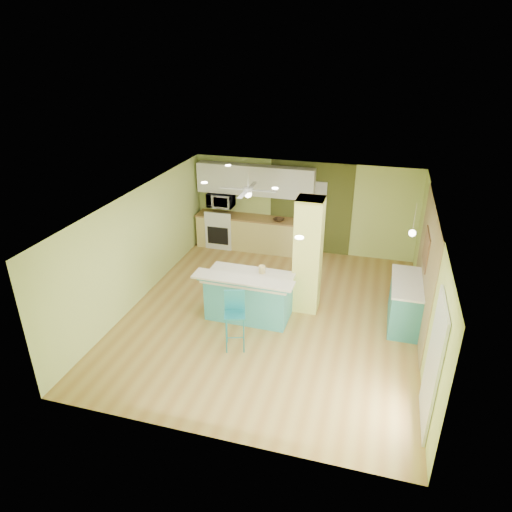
# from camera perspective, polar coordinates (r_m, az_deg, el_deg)

# --- Properties ---
(floor) EXTENTS (6.00, 7.00, 0.01)m
(floor) POSITION_cam_1_polar(r_m,az_deg,el_deg) (9.85, 1.90, -7.32)
(floor) COLOR #A47639
(floor) RESTS_ON ground
(ceiling) EXTENTS (6.00, 7.00, 0.01)m
(ceiling) POSITION_cam_1_polar(r_m,az_deg,el_deg) (8.76, 2.13, 6.66)
(ceiling) COLOR white
(ceiling) RESTS_ON wall_back
(wall_back) EXTENTS (6.00, 0.01, 2.50)m
(wall_back) POSITION_cam_1_polar(r_m,az_deg,el_deg) (12.42, 5.94, 6.08)
(wall_back) COLOR #C5D974
(wall_back) RESTS_ON floor
(wall_front) EXTENTS (6.00, 0.01, 2.50)m
(wall_front) POSITION_cam_1_polar(r_m,az_deg,el_deg) (6.40, -5.82, -14.04)
(wall_front) COLOR #C5D974
(wall_front) RESTS_ON floor
(wall_left) EXTENTS (0.01, 7.00, 2.50)m
(wall_left) POSITION_cam_1_polar(r_m,az_deg,el_deg) (10.30, -14.44, 1.27)
(wall_left) COLOR #C5D974
(wall_left) RESTS_ON floor
(wall_right) EXTENTS (0.01, 7.00, 2.50)m
(wall_right) POSITION_cam_1_polar(r_m,az_deg,el_deg) (9.09, 20.74, -2.94)
(wall_right) COLOR #C5D974
(wall_right) RESTS_ON floor
(wood_panel) EXTENTS (0.02, 3.40, 2.50)m
(wood_panel) POSITION_cam_1_polar(r_m,az_deg,el_deg) (9.63, 20.45, -1.31)
(wood_panel) COLOR olive
(wood_panel) RESTS_ON floor
(olive_accent) EXTENTS (2.20, 0.02, 2.50)m
(olive_accent) POSITION_cam_1_polar(r_m,az_deg,el_deg) (12.37, 6.84, 5.96)
(olive_accent) COLOR #4D5321
(olive_accent) RESTS_ON floor
(interior_door) EXTENTS (0.82, 0.05, 2.00)m
(interior_door) POSITION_cam_1_polar(r_m,az_deg,el_deg) (12.43, 6.76, 4.83)
(interior_door) COLOR silver
(interior_door) RESTS_ON floor
(french_door) EXTENTS (0.04, 1.08, 2.10)m
(french_door) POSITION_cam_1_polar(r_m,az_deg,el_deg) (7.24, 21.22, -12.65)
(french_door) COLOR silver
(french_door) RESTS_ON floor
(column) EXTENTS (0.55, 0.55, 2.50)m
(column) POSITION_cam_1_polar(r_m,az_deg,el_deg) (9.57, 6.51, 0.06)
(column) COLOR #D8DE66
(column) RESTS_ON floor
(kitchen_run) EXTENTS (3.25, 0.63, 0.94)m
(kitchen_run) POSITION_cam_1_polar(r_m,az_deg,el_deg) (12.69, -0.25, 2.87)
(kitchen_run) COLOR #DBC773
(kitchen_run) RESTS_ON floor
(stove) EXTENTS (0.76, 0.66, 1.08)m
(stove) POSITION_cam_1_polar(r_m,az_deg,el_deg) (12.96, -4.31, 3.23)
(stove) COLOR white
(stove) RESTS_ON floor
(upper_cabinets) EXTENTS (3.20, 0.34, 0.80)m
(upper_cabinets) POSITION_cam_1_polar(r_m,az_deg,el_deg) (12.31, -0.11, 9.46)
(upper_cabinets) COLOR white
(upper_cabinets) RESTS_ON wall_back
(microwave) EXTENTS (0.70, 0.48, 0.39)m
(microwave) POSITION_cam_1_polar(r_m,az_deg,el_deg) (12.66, -4.43, 6.99)
(microwave) COLOR white
(microwave) RESTS_ON wall_back
(ceiling_fan) EXTENTS (1.41, 1.41, 0.61)m
(ceiling_fan) POSITION_cam_1_polar(r_m,az_deg,el_deg) (11.01, -1.00, 8.23)
(ceiling_fan) COLOR silver
(ceiling_fan) RESTS_ON ceiling
(pendant_lamp) EXTENTS (0.14, 0.14, 0.69)m
(pendant_lamp) POSITION_cam_1_polar(r_m,az_deg,el_deg) (9.49, 18.95, 2.75)
(pendant_lamp) COLOR silver
(pendant_lamp) RESTS_ON ceiling
(wall_decor) EXTENTS (0.03, 0.90, 0.70)m
(wall_decor) POSITION_cam_1_polar(r_m,az_deg,el_deg) (9.69, 20.52, 0.81)
(wall_decor) COLOR brown
(wall_decor) RESTS_ON wood_panel
(peninsula) EXTENTS (2.05, 1.11, 1.09)m
(peninsula) POSITION_cam_1_polar(r_m,az_deg,el_deg) (9.53, -0.92, -4.95)
(peninsula) COLOR teal
(peninsula) RESTS_ON floor
(bar_stool) EXTENTS (0.48, 0.48, 1.16)m
(bar_stool) POSITION_cam_1_polar(r_m,az_deg,el_deg) (8.52, -2.68, -6.84)
(bar_stool) COLOR teal
(bar_stool) RESTS_ON floor
(side_counter) EXTENTS (0.64, 1.50, 0.97)m
(side_counter) POSITION_cam_1_polar(r_m,az_deg,el_deg) (9.80, 18.16, -5.54)
(side_counter) COLOR teal
(side_counter) RESTS_ON floor
(fruit_bowl) EXTENTS (0.35, 0.35, 0.07)m
(fruit_bowl) POSITION_cam_1_polar(r_m,az_deg,el_deg) (12.25, 2.85, 4.54)
(fruit_bowl) COLOR #3A2617
(fruit_bowl) RESTS_ON kitchen_run
(canister) EXTENTS (0.14, 0.14, 0.15)m
(canister) POSITION_cam_1_polar(r_m,az_deg,el_deg) (9.44, 0.74, -1.68)
(canister) COLOR gold
(canister) RESTS_ON peninsula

